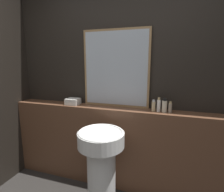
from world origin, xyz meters
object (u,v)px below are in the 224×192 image
Objects in this scene: towel_stack at (73,101)px; conditioner_bottle at (159,105)px; shampoo_bottle at (153,106)px; body_wash_bottle at (170,107)px; pedestal_sink at (101,165)px; mirror at (116,69)px; lotion_bottle at (164,106)px.

towel_stack is 1.06m from conditioner_bottle.
body_wash_bottle is (0.17, 0.00, -0.00)m from shampoo_bottle.
mirror is at bearing 92.19° from pedestal_sink.
lotion_bottle reaches higher than pedestal_sink.
mirror is 0.61m from shampoo_bottle.
body_wash_bottle is at bearing 0.00° from shampoo_bottle.
lotion_bottle is 1.25× the size of body_wash_bottle.
lotion_bottle is (0.11, 0.00, 0.01)m from shampoo_bottle.
towel_stack reaches higher than pedestal_sink.
mirror is 0.65m from conditioner_bottle.
body_wash_bottle reaches higher than towel_stack.
conditioner_bottle is at bearing -10.11° from mirror.
shampoo_bottle is 0.17m from body_wash_bottle.
mirror is at bearing 169.89° from conditioner_bottle.
mirror is 0.70m from lotion_bottle.
towel_stack is 1.25× the size of shampoo_bottle.
shampoo_bottle is (1.00, 0.00, 0.02)m from towel_stack.
conditioner_bottle is at bearing 180.00° from lotion_bottle.
lotion_bottle is at bearing 0.00° from conditioner_bottle.
pedestal_sink is 0.82m from shampoo_bottle.
conditioner_bottle reaches higher than body_wash_bottle.
conditioner_bottle is 1.30× the size of body_wash_bottle.
mirror reaches higher than body_wash_bottle.
towel_stack is at bearing 180.00° from conditioner_bottle.
mirror reaches higher than shampoo_bottle.
mirror reaches higher than conditioner_bottle.
conditioner_bottle is at bearing 0.00° from towel_stack.
mirror reaches higher than lotion_bottle.
mirror is at bearing 168.72° from shampoo_bottle.
towel_stack is (-0.54, -0.09, -0.41)m from mirror.
towel_stack is 1.00m from shampoo_bottle.
conditioner_bottle is 0.12m from body_wash_bottle.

